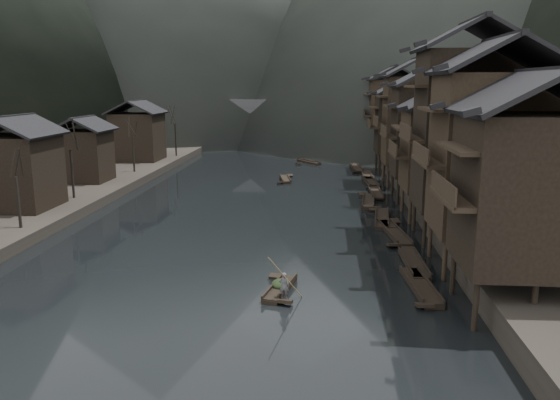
# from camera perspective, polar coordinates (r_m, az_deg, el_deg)

# --- Properties ---
(water) EXTENTS (300.00, 300.00, 0.00)m
(water) POSITION_cam_1_polar(r_m,az_deg,el_deg) (38.51, -5.64, -6.02)
(water) COLOR black
(water) RESTS_ON ground
(right_bank) EXTENTS (40.00, 200.00, 1.80)m
(right_bank) POSITION_cam_1_polar(r_m,az_deg,el_deg) (81.86, 24.84, 3.18)
(right_bank) COLOR #2D2823
(right_bank) RESTS_ON ground
(left_bank) EXTENTS (40.00, 200.00, 1.20)m
(left_bank) POSITION_cam_1_polar(r_m,az_deg,el_deg) (87.43, -23.96, 3.56)
(left_bank) COLOR #2D2823
(left_bank) RESTS_ON ground
(stilt_houses) EXTENTS (9.00, 67.60, 16.71)m
(stilt_houses) POSITION_cam_1_polar(r_m,az_deg,el_deg) (56.30, 15.64, 8.57)
(stilt_houses) COLOR black
(stilt_houses) RESTS_ON ground
(left_houses) EXTENTS (8.10, 53.20, 8.73)m
(left_houses) POSITION_cam_1_polar(r_m,az_deg,el_deg) (62.68, -21.22, 5.50)
(left_houses) COLOR black
(left_houses) RESTS_ON left_bank
(bare_trees) EXTENTS (3.55, 60.75, 7.09)m
(bare_trees) POSITION_cam_1_polar(r_m,az_deg,el_deg) (59.19, -19.10, 5.86)
(bare_trees) COLOR black
(bare_trees) RESTS_ON left_bank
(moored_sampans) EXTENTS (3.03, 53.85, 0.47)m
(moored_sampans) POSITION_cam_1_polar(r_m,az_deg,el_deg) (56.29, 10.10, -0.15)
(moored_sampans) COLOR black
(moored_sampans) RESTS_ON water
(midriver_boats) EXTENTS (5.78, 41.86, 0.45)m
(midriver_boats) POSITION_cam_1_polar(r_m,az_deg,el_deg) (88.52, 1.92, 4.42)
(midriver_boats) COLOR black
(midriver_boats) RESTS_ON water
(stone_bridge) EXTENTS (40.00, 6.00, 9.00)m
(stone_bridge) POSITION_cam_1_polar(r_m,az_deg,el_deg) (108.44, 1.08, 8.42)
(stone_bridge) COLOR #4C4C4F
(stone_bridge) RESTS_ON ground
(hero_sampan) EXTENTS (1.82, 4.59, 0.43)m
(hero_sampan) POSITION_cam_1_polar(r_m,az_deg,el_deg) (32.23, 0.02, -9.22)
(hero_sampan) COLOR black
(hero_sampan) RESTS_ON water
(cargo_heap) EXTENTS (1.00, 1.31, 0.60)m
(cargo_heap) POSITION_cam_1_polar(r_m,az_deg,el_deg) (32.24, -0.04, -8.22)
(cargo_heap) COLOR black
(cargo_heap) RESTS_ON hero_sampan
(boatman) EXTENTS (0.59, 0.42, 1.54)m
(boatman) POSITION_cam_1_polar(r_m,az_deg,el_deg) (30.41, 0.43, -8.55)
(boatman) COLOR #5C5C5F
(boatman) RESTS_ON hero_sampan
(bamboo_pole) EXTENTS (2.01, 2.21, 3.33)m
(bamboo_pole) POSITION_cam_1_polar(r_m,az_deg,el_deg) (29.63, 0.83, -4.14)
(bamboo_pole) COLOR #8C7A51
(bamboo_pole) RESTS_ON boatman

